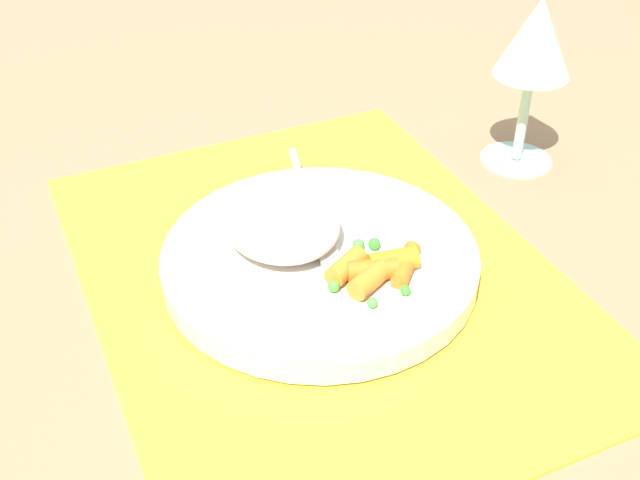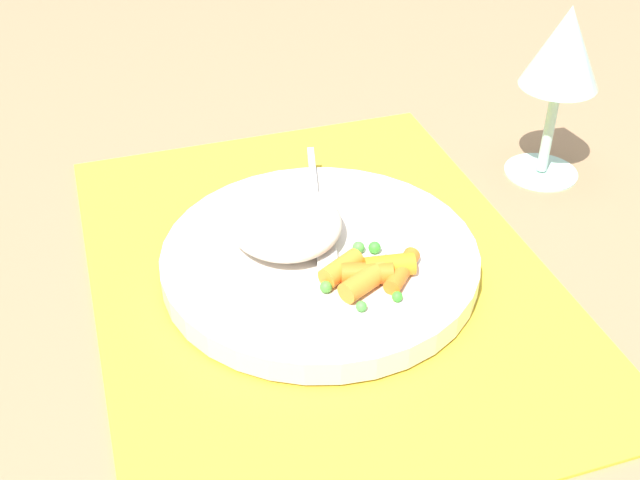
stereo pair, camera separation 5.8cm
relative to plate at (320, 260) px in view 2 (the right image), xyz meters
name	(u,v)px [view 2 (the right image)]	position (x,y,z in m)	size (l,w,h in m)	color
ground_plane	(320,275)	(0.00, 0.00, -0.02)	(2.40, 2.40, 0.00)	#997551
placemat	(320,273)	(0.00, 0.00, -0.01)	(0.47, 0.36, 0.01)	gold
plate	(320,260)	(0.00, 0.00, 0.00)	(0.25, 0.25, 0.02)	silver
rice_mound	(284,221)	(-0.03, -0.02, 0.03)	(0.10, 0.09, 0.03)	beige
carrot_portion	(373,272)	(0.05, 0.03, 0.02)	(0.05, 0.08, 0.02)	orange
pea_scatter	(357,267)	(0.03, 0.02, 0.01)	(0.09, 0.07, 0.01)	#4C952F
fork	(317,222)	(-0.03, 0.01, 0.01)	(0.19, 0.06, 0.01)	silver
wine_glass	(563,55)	(-0.09, 0.25, 0.11)	(0.07, 0.07, 0.17)	#B2E0CC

